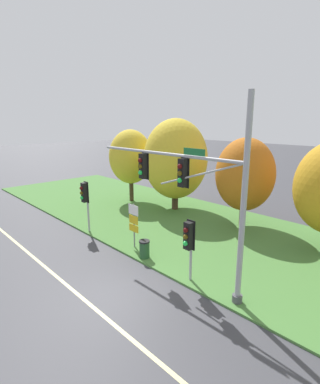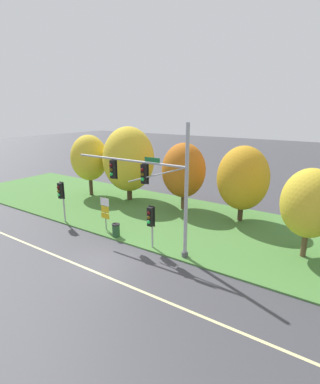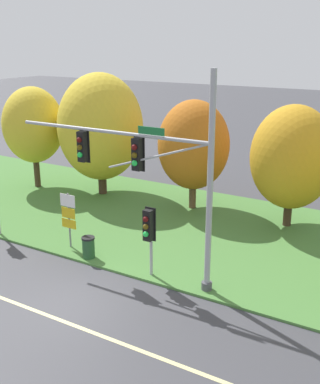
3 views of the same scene
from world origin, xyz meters
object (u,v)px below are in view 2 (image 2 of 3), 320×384
at_px(pedestrian_signal_near_kerb, 61,193).
at_px(tree_mid_verge, 243,178).
at_px(pedestrian_signal_further_along, 151,219).
at_px(traffic_signal_mast, 153,181).
at_px(trash_bin, 116,230).
at_px(tree_nearest_road, 89,158).
at_px(tree_left_of_mast, 129,159).
at_px(tree_behind_signpost, 184,170).
at_px(route_sign_post, 105,210).
at_px(tree_tall_centre, 310,203).

xyz_separation_m(pedestrian_signal_near_kerb, tree_mid_verge, (11.40, 8.28, 1.08)).
xyz_separation_m(pedestrian_signal_further_along, tree_mid_verge, (3.01, 8.10, 1.46)).
bearing_deg(pedestrian_signal_near_kerb, traffic_signal_mast, 2.72).
height_order(traffic_signal_mast, trash_bin, traffic_signal_mast).
xyz_separation_m(tree_nearest_road, tree_mid_verge, (15.43, 1.50, -0.40)).
bearing_deg(tree_left_of_mast, pedestrian_signal_near_kerb, -92.57).
height_order(tree_left_of_mast, tree_behind_signpost, tree_left_of_mast).
height_order(pedestrian_signal_near_kerb, tree_mid_verge, tree_mid_verge).
bearing_deg(tree_nearest_road, tree_left_of_mast, 12.43).
bearing_deg(tree_behind_signpost, tree_nearest_road, -171.99).
height_order(route_sign_post, tree_behind_signpost, tree_behind_signpost).
height_order(pedestrian_signal_further_along, trash_bin, pedestrian_signal_further_along).
bearing_deg(tree_left_of_mast, tree_behind_signpost, 4.61).
relative_size(tree_nearest_road, trash_bin, 6.65).
bearing_deg(pedestrian_signal_further_along, trash_bin, 177.84).
bearing_deg(pedestrian_signal_near_kerb, tree_left_of_mast, 87.43).
distance_m(tree_behind_signpost, tree_tall_centre, 11.19).
bearing_deg(tree_left_of_mast, tree_nearest_road, -167.57).
xyz_separation_m(pedestrian_signal_near_kerb, tree_nearest_road, (-4.03, 6.78, 1.48)).
height_order(tree_tall_centre, trash_bin, tree_tall_centre).
height_order(tree_nearest_road, tree_left_of_mast, tree_left_of_mast).
height_order(traffic_signal_mast, tree_tall_centre, traffic_signal_mast).
height_order(route_sign_post, tree_mid_verge, tree_mid_verge).
bearing_deg(tree_tall_centre, trash_bin, -159.80).
bearing_deg(tree_behind_signpost, trash_bin, -96.13).
height_order(pedestrian_signal_near_kerb, trash_bin, pedestrian_signal_near_kerb).
height_order(traffic_signal_mast, tree_mid_verge, traffic_signal_mast).
distance_m(tree_mid_verge, tree_tall_centre, 6.52).
bearing_deg(tree_behind_signpost, pedestrian_signal_further_along, -74.41).
relative_size(tree_behind_signpost, tree_mid_verge, 0.98).
distance_m(traffic_signal_mast, pedestrian_signal_further_along, 2.38).
bearing_deg(tree_behind_signpost, tree_mid_verge, 0.69).
bearing_deg(traffic_signal_mast, pedestrian_signal_further_along, -101.68).
distance_m(tree_left_of_mast, tree_behind_signpost, 5.84).
relative_size(tree_behind_signpost, trash_bin, 6.33).
relative_size(traffic_signal_mast, pedestrian_signal_further_along, 3.14).
bearing_deg(tree_tall_centre, tree_behind_signpost, 160.58).
height_order(tree_behind_signpost, trash_bin, tree_behind_signpost).
relative_size(route_sign_post, tree_nearest_road, 0.40).
relative_size(tree_nearest_road, tree_tall_centre, 1.14).
bearing_deg(tree_mid_verge, pedestrian_signal_further_along, -110.38).
relative_size(traffic_signal_mast, tree_left_of_mast, 1.24).
relative_size(tree_nearest_road, tree_left_of_mast, 0.87).
bearing_deg(trash_bin, route_sign_post, 162.41).
relative_size(pedestrian_signal_near_kerb, tree_behind_signpost, 0.55).
height_order(pedestrian_signal_near_kerb, tree_tall_centre, tree_tall_centre).
bearing_deg(pedestrian_signal_further_along, tree_tall_centre, 27.42).
distance_m(tree_nearest_road, tree_tall_centre, 20.87).
bearing_deg(pedestrian_signal_near_kerb, tree_mid_verge, 35.98).
distance_m(pedestrian_signal_near_kerb, trash_bin, 5.64).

